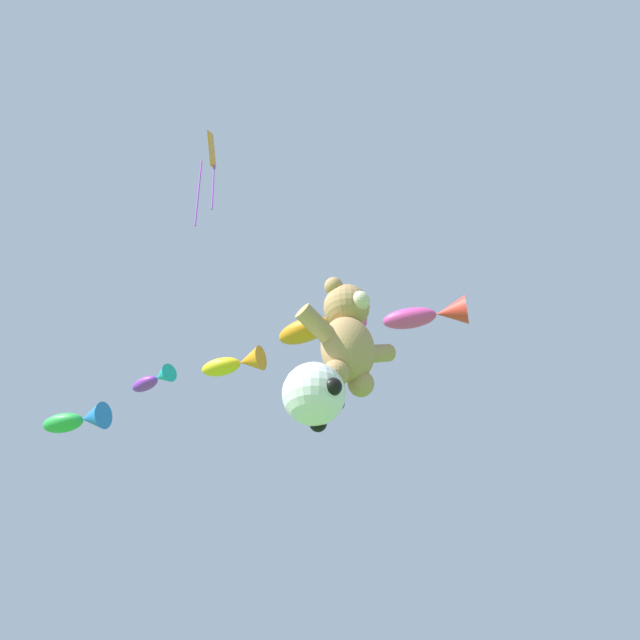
# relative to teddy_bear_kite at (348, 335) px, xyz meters

# --- Properties ---
(teddy_bear_kite) EXTENTS (2.14, 0.94, 2.17)m
(teddy_bear_kite) POSITION_rel_teddy_bear_kite_xyz_m (0.00, 0.00, 0.00)
(teddy_bear_kite) COLOR tan
(soccer_ball_kite) EXTENTS (1.10, 1.09, 1.01)m
(soccer_ball_kite) POSITION_rel_teddy_bear_kite_xyz_m (-0.62, 0.14, -1.31)
(soccer_ball_kite) COLOR white
(fish_kite_magenta) EXTENTS (1.46, 1.76, 0.61)m
(fish_kite_magenta) POSITION_rel_teddy_bear_kite_xyz_m (2.52, 0.15, 1.70)
(fish_kite_magenta) COLOR #E53F9E
(fish_kite_tangerine) EXTENTS (1.32, 2.25, 0.76)m
(fish_kite_tangerine) POSITION_rel_teddy_bear_kite_xyz_m (1.50, 2.40, 2.25)
(fish_kite_tangerine) COLOR orange
(fish_kite_goldfin) EXTENTS (1.29, 1.74, 0.63)m
(fish_kite_goldfin) POSITION_rel_teddy_bear_kite_xyz_m (0.86, 5.09, 2.20)
(fish_kite_goldfin) COLOR yellow
(fish_kite_violet) EXTENTS (0.77, 1.51, 0.51)m
(fish_kite_violet) POSITION_rel_teddy_bear_kite_xyz_m (-0.19, 7.46, 2.41)
(fish_kite_violet) COLOR purple
(fish_kite_emerald) EXTENTS (1.58, 2.05, 0.75)m
(fish_kite_emerald) POSITION_rel_teddy_bear_kite_xyz_m (-1.23, 9.67, 1.74)
(fish_kite_emerald) COLOR green
(diamond_kite) EXTENTS (0.71, 0.79, 2.92)m
(diamond_kite) POSITION_rel_teddy_bear_kite_xyz_m (-2.23, 1.72, 4.49)
(diamond_kite) COLOR orange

